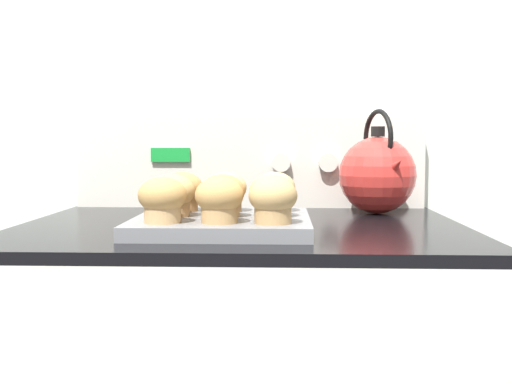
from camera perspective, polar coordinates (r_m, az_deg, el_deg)
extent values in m
cube|color=silver|center=(1.47, -0.47, 9.70)|extent=(8.00, 0.05, 2.40)
cube|color=black|center=(1.13, -1.28, -3.20)|extent=(0.77, 0.62, 0.02)
cube|color=silver|center=(1.41, -0.57, 2.70)|extent=(0.75, 0.05, 0.20)
cube|color=green|center=(1.39, -7.61, 3.29)|extent=(0.08, 0.01, 0.03)
cylinder|color=silver|center=(1.37, 2.24, 2.65)|extent=(0.04, 0.02, 0.04)
cylinder|color=silver|center=(1.37, 6.43, 2.63)|extent=(0.04, 0.02, 0.04)
cylinder|color=silver|center=(1.38, 10.58, 2.59)|extent=(0.04, 0.02, 0.04)
cube|color=slate|center=(1.04, -3.01, -2.81)|extent=(0.28, 0.28, 0.02)
cylinder|color=tan|center=(0.97, -8.31, -1.79)|extent=(0.05, 0.05, 0.03)
ellipsoid|color=tan|center=(0.97, -8.33, -0.28)|extent=(0.07, 0.07, 0.05)
cylinder|color=tan|center=(0.96, -3.28, -1.81)|extent=(0.05, 0.05, 0.03)
ellipsoid|color=tan|center=(0.96, -3.29, -0.29)|extent=(0.07, 0.07, 0.05)
cylinder|color=tan|center=(0.95, 1.51, -1.86)|extent=(0.05, 0.05, 0.03)
ellipsoid|color=tan|center=(0.95, 1.51, -0.33)|extent=(0.07, 0.07, 0.05)
cylinder|color=#A37A4C|center=(1.05, -7.42, -1.31)|extent=(0.05, 0.05, 0.03)
ellipsoid|color=tan|center=(1.04, -7.43, 0.09)|extent=(0.07, 0.07, 0.05)
cylinder|color=tan|center=(1.03, -2.99, -1.34)|extent=(0.05, 0.05, 0.03)
ellipsoid|color=#B2844C|center=(1.03, -3.00, 0.07)|extent=(0.07, 0.07, 0.05)
cylinder|color=#A37A4C|center=(1.03, 1.40, -1.35)|extent=(0.05, 0.05, 0.03)
ellipsoid|color=tan|center=(1.03, 1.40, 0.07)|extent=(0.07, 0.07, 0.05)
cylinder|color=olive|center=(1.13, -6.59, -0.89)|extent=(0.05, 0.05, 0.03)
ellipsoid|color=#B2844C|center=(1.12, -6.60, 0.41)|extent=(0.07, 0.07, 0.05)
cylinder|color=#A37A4C|center=(1.12, -2.70, -0.91)|extent=(0.05, 0.05, 0.03)
ellipsoid|color=tan|center=(1.11, -2.70, 0.40)|extent=(0.07, 0.07, 0.05)
cylinder|color=tan|center=(1.11, 1.65, -0.92)|extent=(0.05, 0.05, 0.03)
ellipsoid|color=tan|center=(1.11, 1.65, 0.39)|extent=(0.07, 0.07, 0.05)
sphere|color=red|center=(1.30, 10.73, 1.48)|extent=(0.15, 0.15, 0.15)
cylinder|color=black|center=(1.29, 10.79, 5.30)|extent=(0.03, 0.03, 0.02)
cone|color=red|center=(1.23, 12.22, 2.19)|extent=(0.05, 0.07, 0.06)
torus|color=black|center=(1.29, 10.78, 4.69)|extent=(0.05, 0.11, 0.12)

